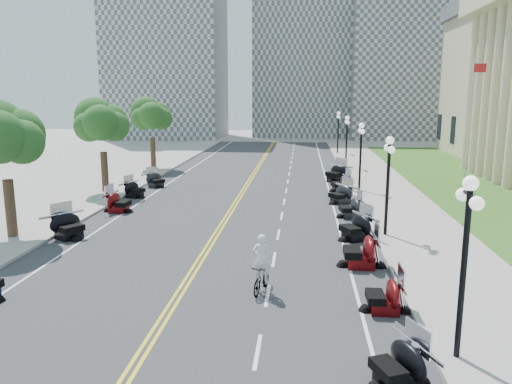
{
  "coord_description": "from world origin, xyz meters",
  "views": [
    {
      "loc": [
        4.35,
        -20.82,
        7.1
      ],
      "look_at": [
        1.94,
        5.1,
        2.0
      ],
      "focal_mm": 35.0,
      "sensor_mm": 36.0,
      "label": 1
    }
  ],
  "objects_px": {
    "cyclist_rider": "(262,240)",
    "motorcycle_n_3": "(399,363)",
    "flagpole": "(469,120)",
    "bicycle": "(262,278)"
  },
  "relations": [
    {
      "from": "bicycle",
      "to": "cyclist_rider",
      "type": "distance_m",
      "value": 1.46
    },
    {
      "from": "flagpole",
      "to": "motorcycle_n_3",
      "type": "relative_size",
      "value": 5.58
    },
    {
      "from": "bicycle",
      "to": "flagpole",
      "type": "bearing_deg",
      "value": 72.58
    },
    {
      "from": "flagpole",
      "to": "bicycle",
      "type": "xyz_separation_m",
      "value": [
        -15.04,
        -25.68,
        -4.47
      ]
    },
    {
      "from": "motorcycle_n_3",
      "to": "bicycle",
      "type": "relative_size",
      "value": 1.01
    },
    {
      "from": "flagpole",
      "to": "bicycle",
      "type": "bearing_deg",
      "value": -120.36
    },
    {
      "from": "flagpole",
      "to": "motorcycle_n_3",
      "type": "bearing_deg",
      "value": -109.66
    },
    {
      "from": "motorcycle_n_3",
      "to": "bicycle",
      "type": "height_order",
      "value": "motorcycle_n_3"
    },
    {
      "from": "cyclist_rider",
      "to": "motorcycle_n_3",
      "type": "bearing_deg",
      "value": 124.17
    },
    {
      "from": "flagpole",
      "to": "cyclist_rider",
      "type": "bearing_deg",
      "value": -120.36
    }
  ]
}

